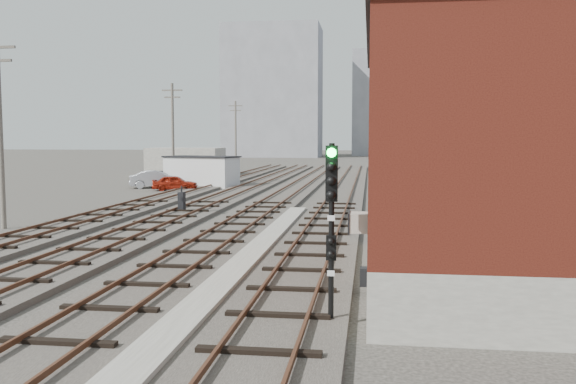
% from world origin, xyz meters
% --- Properties ---
extents(ground, '(320.00, 320.00, 0.00)m').
position_xyz_m(ground, '(0.00, 60.00, 0.00)').
color(ground, '#282621').
rests_on(ground, ground).
extents(track_right, '(3.20, 90.00, 0.39)m').
position_xyz_m(track_right, '(2.50, 39.00, 0.11)').
color(track_right, '#332D28').
rests_on(track_right, ground).
extents(track_mid_right, '(3.20, 90.00, 0.39)m').
position_xyz_m(track_mid_right, '(-1.50, 39.00, 0.11)').
color(track_mid_right, '#332D28').
rests_on(track_mid_right, ground).
extents(track_mid_left, '(3.20, 90.00, 0.39)m').
position_xyz_m(track_mid_left, '(-5.50, 39.00, 0.11)').
color(track_mid_left, '#332D28').
rests_on(track_mid_left, ground).
extents(track_left, '(3.20, 90.00, 0.39)m').
position_xyz_m(track_left, '(-9.50, 39.00, 0.11)').
color(track_left, '#332D28').
rests_on(track_left, ground).
extents(platform_curb, '(0.90, 28.00, 0.26)m').
position_xyz_m(platform_curb, '(0.50, 14.00, 0.13)').
color(platform_curb, gray).
rests_on(platform_curb, ground).
extents(brick_building, '(6.54, 12.20, 7.22)m').
position_xyz_m(brick_building, '(7.50, 12.00, 3.63)').
color(brick_building, gray).
rests_on(brick_building, ground).
extents(lattice_tower, '(1.60, 1.60, 15.00)m').
position_xyz_m(lattice_tower, '(5.50, 35.00, 7.50)').
color(lattice_tower, black).
rests_on(lattice_tower, ground).
extents(utility_pole_left_a, '(1.80, 0.24, 9.00)m').
position_xyz_m(utility_pole_left_a, '(-12.50, 20.00, 4.80)').
color(utility_pole_left_a, '#595147').
rests_on(utility_pole_left_a, ground).
extents(utility_pole_left_b, '(1.80, 0.24, 9.00)m').
position_xyz_m(utility_pole_left_b, '(-12.50, 45.00, 4.80)').
color(utility_pole_left_b, '#595147').
rests_on(utility_pole_left_b, ground).
extents(utility_pole_left_c, '(1.80, 0.24, 9.00)m').
position_xyz_m(utility_pole_left_c, '(-12.50, 70.00, 4.80)').
color(utility_pole_left_c, '#595147').
rests_on(utility_pole_left_c, ground).
extents(utility_pole_right_a, '(1.80, 0.24, 9.00)m').
position_xyz_m(utility_pole_right_a, '(6.50, 28.00, 4.80)').
color(utility_pole_right_a, '#595147').
rests_on(utility_pole_right_a, ground).
extents(utility_pole_right_b, '(1.80, 0.24, 9.00)m').
position_xyz_m(utility_pole_right_b, '(6.50, 58.00, 4.80)').
color(utility_pole_right_b, '#595147').
rests_on(utility_pole_right_b, ground).
extents(apartment_left, '(22.00, 14.00, 30.00)m').
position_xyz_m(apartment_left, '(-18.00, 135.00, 15.00)').
color(apartment_left, gray).
rests_on(apartment_left, ground).
extents(apartment_right, '(16.00, 12.00, 26.00)m').
position_xyz_m(apartment_right, '(8.00, 150.00, 13.00)').
color(apartment_right, gray).
rests_on(apartment_right, ground).
extents(shed_left, '(8.00, 5.00, 3.20)m').
position_xyz_m(shed_left, '(-16.00, 60.00, 1.60)').
color(shed_left, gray).
rests_on(shed_left, ground).
extents(shed_right, '(6.00, 6.00, 4.00)m').
position_xyz_m(shed_right, '(9.00, 70.00, 2.00)').
color(shed_right, gray).
rests_on(shed_right, ground).
extents(signal_mast, '(0.40, 0.41, 4.12)m').
position_xyz_m(signal_mast, '(3.70, 7.04, 2.43)').
color(signal_mast, gray).
rests_on(signal_mast, ground).
extents(switch_stand, '(0.38, 0.38, 1.47)m').
position_xyz_m(switch_stand, '(-5.90, 26.47, 0.70)').
color(switch_stand, black).
rests_on(switch_stand, ground).
extents(site_trailer, '(7.01, 4.59, 2.72)m').
position_xyz_m(site_trailer, '(-10.09, 45.43, 1.37)').
color(site_trailer, silver).
rests_on(site_trailer, ground).
extents(car_red, '(3.86, 2.12, 1.25)m').
position_xyz_m(car_red, '(-11.25, 41.58, 0.62)').
color(car_red, maroon).
rests_on(car_red, ground).
extents(car_silver, '(4.82, 3.08, 1.50)m').
position_xyz_m(car_silver, '(-13.64, 43.85, 0.75)').
color(car_silver, '#9D9FA4').
rests_on(car_silver, ground).
extents(car_grey, '(4.94, 2.23, 1.40)m').
position_xyz_m(car_grey, '(-12.97, 45.67, 0.70)').
color(car_grey, slate).
rests_on(car_grey, ground).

